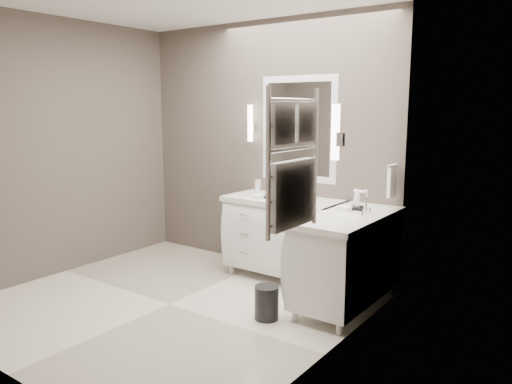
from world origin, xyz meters
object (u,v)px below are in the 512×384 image
Objects in this scene: vanity_back at (284,233)px; waste_bin at (267,303)px; towel_ladder at (293,170)px; vanity_right at (347,255)px.

waste_bin is at bearing -64.94° from vanity_back.
vanity_back is 1.38× the size of towel_ladder.
towel_ladder is 3.13× the size of waste_bin.
waste_bin is at bearing -123.69° from vanity_right.
towel_ladder reaches higher than vanity_back.
waste_bin is at bearing 134.48° from towel_ladder.
waste_bin is (-0.43, -0.64, -0.34)m from vanity_right.
towel_ladder reaches higher than waste_bin.
towel_ladder is 1.56m from waste_bin.
waste_bin is (-0.65, 0.66, -1.25)m from towel_ladder.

